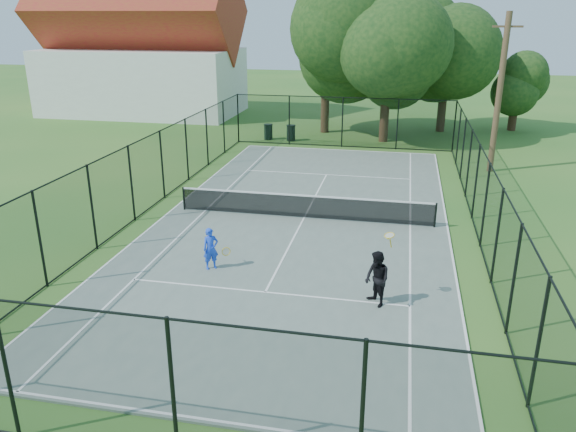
% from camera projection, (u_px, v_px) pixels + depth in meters
% --- Properties ---
extents(ground, '(120.00, 120.00, 0.00)m').
position_uv_depth(ground, '(304.00, 219.00, 22.15)').
color(ground, '#286321').
extents(tennis_court, '(11.00, 24.00, 0.06)m').
position_uv_depth(tennis_court, '(304.00, 219.00, 22.14)').
color(tennis_court, slate).
rests_on(tennis_court, ground).
extents(tennis_net, '(10.08, 0.08, 0.95)m').
position_uv_depth(tennis_net, '(304.00, 205.00, 21.95)').
color(tennis_net, black).
rests_on(tennis_net, tennis_court).
extents(fence, '(13.10, 26.10, 3.00)m').
position_uv_depth(fence, '(304.00, 183.00, 21.64)').
color(fence, black).
rests_on(fence, ground).
extents(tree_near_left, '(7.35, 7.35, 9.58)m').
position_uv_depth(tree_near_left, '(326.00, 42.00, 36.30)').
color(tree_near_left, '#332114').
rests_on(tree_near_left, ground).
extents(tree_near_mid, '(6.01, 6.01, 7.86)m').
position_uv_depth(tree_near_mid, '(388.00, 63.00, 33.91)').
color(tree_near_mid, '#332114').
rests_on(tree_near_mid, ground).
extents(tree_near_right, '(6.51, 6.51, 8.98)m').
position_uv_depth(tree_near_right, '(448.00, 45.00, 36.66)').
color(tree_near_right, '#332114').
rests_on(tree_near_right, ground).
extents(tree_far_right, '(3.74, 3.74, 4.95)m').
position_uv_depth(tree_far_right, '(517.00, 85.00, 37.90)').
color(tree_far_right, '#332114').
rests_on(tree_far_right, ground).
extents(building, '(15.30, 8.15, 11.87)m').
position_uv_depth(building, '(141.00, 50.00, 43.95)').
color(building, silver).
rests_on(building, ground).
extents(trash_bin_left, '(0.58, 0.58, 0.98)m').
position_uv_depth(trash_bin_left, '(268.00, 132.00, 35.95)').
color(trash_bin_left, black).
rests_on(trash_bin_left, ground).
extents(trash_bin_right, '(0.58, 0.58, 1.01)m').
position_uv_depth(trash_bin_right, '(291.00, 133.00, 35.55)').
color(trash_bin_right, black).
rests_on(trash_bin_right, ground).
extents(utility_pole, '(1.40, 0.30, 7.77)m').
position_uv_depth(utility_pole, '(499.00, 93.00, 27.55)').
color(utility_pole, '#4C3823').
rests_on(utility_pole, ground).
extents(player_blue, '(0.88, 0.54, 1.34)m').
position_uv_depth(player_blue, '(211.00, 249.00, 17.54)').
color(player_blue, blue).
rests_on(player_blue, tennis_court).
extents(player_black, '(0.93, 1.02, 2.02)m').
position_uv_depth(player_black, '(377.00, 279.00, 15.29)').
color(player_black, black).
rests_on(player_black, tennis_court).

